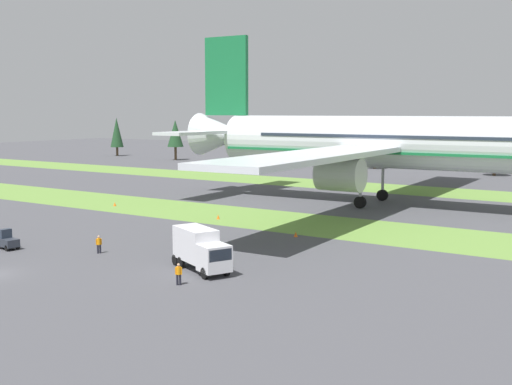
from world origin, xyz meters
The scene contains 11 objects.
grass_strip_near centered at (0.00, 36.07, 0.00)m, with size 320.00×13.66×0.01m, color olive.
grass_strip_far centered at (0.00, 75.39, 0.00)m, with size 320.00×13.66×0.01m, color olive.
airliner centered at (12.95, 55.67, 9.19)m, with size 67.02×82.57×25.61m.
baggage_tug centered at (-7.65, 7.13, 0.81)m, with size 2.77×1.69×1.97m.
catering_truck centered at (13.79, 10.76, 1.95)m, with size 7.28×5.00×3.58m.
ground_crew_marshaller centered at (1.46, 10.71, 0.95)m, with size 0.37×0.47×1.74m.
ground_crew_loader centered at (15.18, 6.20, 0.95)m, with size 0.50×0.36×1.74m.
taxiway_marker_0 centered at (13.24, 28.12, 0.29)m, with size 0.44×0.44×0.58m, color orange.
taxiway_marker_1 centered at (-0.66, 32.73, 0.29)m, with size 0.44×0.44×0.58m, color orange.
taxiway_marker_2 centered at (-19.86, 33.65, 0.29)m, with size 0.44×0.44×0.57m, color orange.
distant_tree_line centered at (5.47, 109.04, 7.28)m, with size 196.35×9.64×12.07m.
Camera 1 is at (46.96, -31.28, 13.52)m, focal length 44.82 mm.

